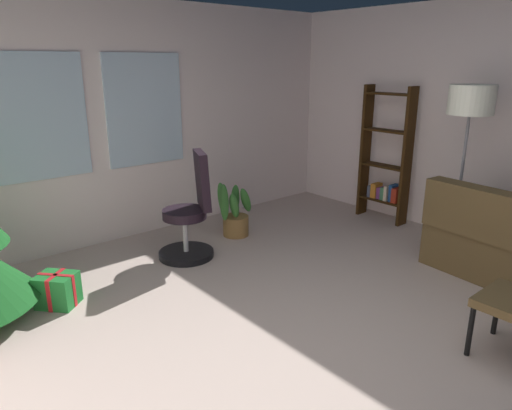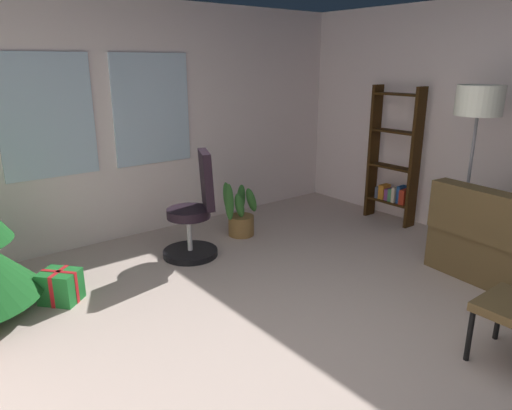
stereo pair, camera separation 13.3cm
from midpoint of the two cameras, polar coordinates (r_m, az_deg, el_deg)
ground_plane at (r=3.43m, az=13.08°, el=-18.36°), size 5.54×6.25×0.10m
wall_back_with_windows at (r=5.38m, az=-13.60°, el=9.92°), size 5.54×0.12×2.56m
gift_box_green at (r=4.22m, az=-21.96°, el=-9.23°), size 0.38×0.38×0.28m
office_chair at (r=4.74m, az=-6.68°, el=-1.40°), size 0.58×0.56×1.08m
bookshelf at (r=5.95m, az=17.08°, el=4.91°), size 0.18×0.64×1.65m
floor_lamp at (r=4.96m, az=26.22°, el=10.40°), size 0.43×0.43×1.71m
potted_plant at (r=5.33m, az=-1.35°, el=-1.13°), size 0.52×0.40×0.65m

